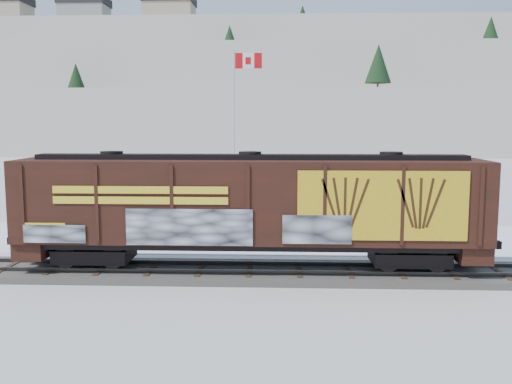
{
  "coord_description": "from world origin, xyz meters",
  "views": [
    {
      "loc": [
        3.21,
        -22.65,
        6.26
      ],
      "look_at": [
        2.12,
        3.0,
        3.08
      ],
      "focal_mm": 40.0,
      "sensor_mm": 36.0,
      "label": 1
    }
  ],
  "objects_px": {
    "car_silver": "(207,224)",
    "car_dark": "(402,227)",
    "car_white": "(142,228)",
    "hopper_railcar": "(250,204)",
    "flagpole": "(236,156)"
  },
  "relations": [
    {
      "from": "car_dark",
      "to": "car_silver",
      "type": "bearing_deg",
      "value": 94.71
    },
    {
      "from": "flagpole",
      "to": "car_white",
      "type": "height_order",
      "value": "flagpole"
    },
    {
      "from": "hopper_railcar",
      "to": "car_silver",
      "type": "distance_m",
      "value": 8.12
    },
    {
      "from": "hopper_railcar",
      "to": "flagpole",
      "type": "relative_size",
      "value": 1.71
    },
    {
      "from": "car_silver",
      "to": "car_dark",
      "type": "bearing_deg",
      "value": -97.38
    },
    {
      "from": "car_silver",
      "to": "car_dark",
      "type": "relative_size",
      "value": 1.01
    },
    {
      "from": "hopper_railcar",
      "to": "car_dark",
      "type": "height_order",
      "value": "hopper_railcar"
    },
    {
      "from": "flagpole",
      "to": "hopper_railcar",
      "type": "bearing_deg",
      "value": -83.37
    },
    {
      "from": "hopper_railcar",
      "to": "car_dark",
      "type": "xyz_separation_m",
      "value": [
        7.7,
        7.55,
        -2.29
      ]
    },
    {
      "from": "hopper_railcar",
      "to": "car_white",
      "type": "distance_m",
      "value": 8.62
    },
    {
      "from": "car_silver",
      "to": "car_white",
      "type": "xyz_separation_m",
      "value": [
        -3.2,
        -1.44,
        0.01
      ]
    },
    {
      "from": "flagpole",
      "to": "car_dark",
      "type": "bearing_deg",
      "value": -38.43
    },
    {
      "from": "hopper_railcar",
      "to": "car_white",
      "type": "relative_size",
      "value": 4.01
    },
    {
      "from": "hopper_railcar",
      "to": "car_silver",
      "type": "height_order",
      "value": "hopper_railcar"
    },
    {
      "from": "car_silver",
      "to": "car_white",
      "type": "height_order",
      "value": "car_white"
    }
  ]
}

